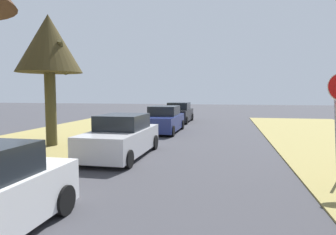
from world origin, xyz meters
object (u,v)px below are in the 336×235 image
Objects in this scene: street_tree_left_mid_b at (49,46)px; parked_sedan_black at (179,113)px; parked_sedan_silver at (121,137)px; parked_sedan_navy at (164,120)px.

parked_sedan_black is at bearing 72.22° from street_tree_left_mid_b.
parked_sedan_silver is 1.00× the size of parked_sedan_black.
parked_sedan_black is (-0.09, 6.25, 0.00)m from parked_sedan_navy.
parked_sedan_silver is at bearing -19.82° from street_tree_left_mid_b.
parked_sedan_navy is at bearing 88.83° from parked_sedan_silver.
street_tree_left_mid_b reaches higher than parked_sedan_black.
parked_sedan_silver and parked_sedan_navy have the same top height.
parked_sedan_navy is (0.14, 7.02, 0.00)m from parked_sedan_silver.
street_tree_left_mid_b is 1.30× the size of parked_sedan_navy.
street_tree_left_mid_b reaches higher than parked_sedan_silver.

